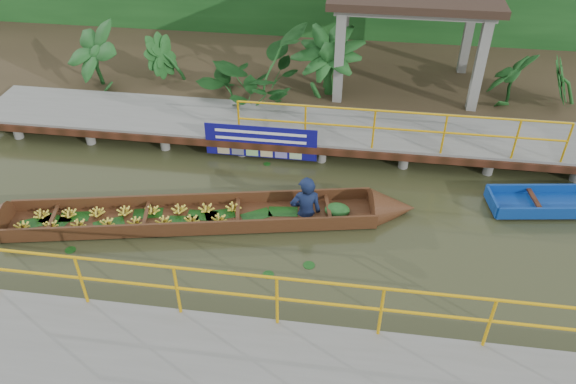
# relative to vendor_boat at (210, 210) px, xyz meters

# --- Properties ---
(ground) EXTENTS (80.00, 80.00, 0.00)m
(ground) POSITION_rel_vendor_boat_xyz_m (1.13, -0.06, -0.29)
(ground) COLOR #2B2D16
(ground) RESTS_ON ground
(land_strip) EXTENTS (30.00, 8.00, 0.45)m
(land_strip) POSITION_rel_vendor_boat_xyz_m (1.13, 7.44, -0.06)
(land_strip) COLOR #352A1A
(land_strip) RESTS_ON ground
(far_dock) EXTENTS (16.00, 2.06, 1.66)m
(far_dock) POSITION_rel_vendor_boat_xyz_m (1.14, 3.37, 0.19)
(far_dock) COLOR slate
(far_dock) RESTS_ON ground
(pavilion) EXTENTS (4.40, 3.00, 3.00)m
(pavilion) POSITION_rel_vendor_boat_xyz_m (4.13, 6.24, 2.53)
(pavilion) COLOR slate
(pavilion) RESTS_ON ground
(vendor_boat) EXTENTS (9.62, 2.81, 2.30)m
(vendor_boat) POSITION_rel_vendor_boat_xyz_m (0.00, 0.00, 0.00)
(vendor_boat) COLOR #3C2010
(vendor_boat) RESTS_ON ground
(blue_banner) EXTENTS (2.74, 0.04, 0.86)m
(blue_banner) POSITION_rel_vendor_boat_xyz_m (0.66, 2.42, 0.27)
(blue_banner) COLOR navy
(blue_banner) RESTS_ON ground
(tropical_plants) EXTENTS (14.31, 1.31, 1.64)m
(tropical_plants) POSITION_rel_vendor_boat_xyz_m (1.71, 5.24, 0.98)
(tropical_plants) COLOR #154217
(tropical_plants) RESTS_ON ground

